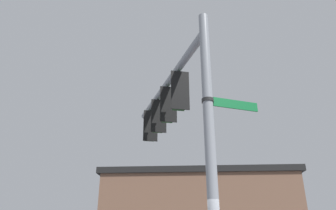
# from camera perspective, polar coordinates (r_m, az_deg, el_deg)

# --- Properties ---
(signal_pole) EXTENTS (0.24, 0.24, 7.10)m
(signal_pole) POSITION_cam_1_polar(r_m,az_deg,el_deg) (6.99, 7.56, -7.83)
(signal_pole) COLOR gray
(signal_pole) RESTS_ON ground
(mast_arm) EXTENTS (1.05, 6.11, 0.22)m
(mast_arm) POSITION_cam_1_polar(r_m,az_deg,el_deg) (10.76, -0.26, 3.60)
(mast_arm) COLOR gray
(traffic_light_nearest_pole) EXTENTS (0.54, 0.49, 1.31)m
(traffic_light_nearest_pole) POSITION_cam_1_polar(r_m,az_deg,el_deg) (9.42, 1.93, 2.25)
(traffic_light_nearest_pole) COLOR black
(traffic_light_mid_inner) EXTENTS (0.54, 0.49, 1.31)m
(traffic_light_mid_inner) POSITION_cam_1_polar(r_m,az_deg,el_deg) (10.34, -0.12, -0.20)
(traffic_light_mid_inner) COLOR black
(traffic_light_mid_outer) EXTENTS (0.54, 0.49, 1.31)m
(traffic_light_mid_outer) POSITION_cam_1_polar(r_m,az_deg,el_deg) (11.30, -1.82, -2.24)
(traffic_light_mid_outer) COLOR black
(traffic_light_arm_end) EXTENTS (0.54, 0.49, 1.31)m
(traffic_light_arm_end) POSITION_cam_1_polar(r_m,az_deg,el_deg) (12.27, -3.26, -3.95)
(traffic_light_arm_end) COLOR black
(street_name_sign) EXTENTS (1.44, 0.34, 0.22)m
(street_name_sign) POSITION_cam_1_polar(r_m,az_deg,el_deg) (7.54, 9.91, 0.37)
(street_name_sign) COLOR #147238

